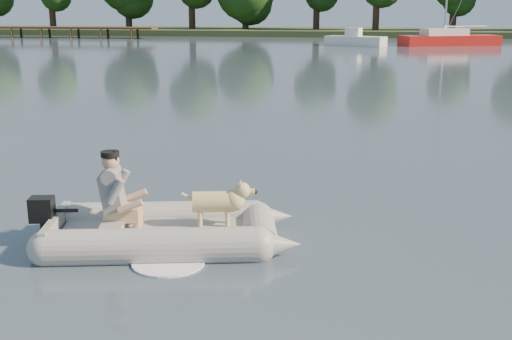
% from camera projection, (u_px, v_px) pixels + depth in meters
% --- Properties ---
extents(water, '(160.00, 160.00, 0.00)m').
position_uv_depth(water, '(212.00, 257.00, 8.31)').
color(water, slate).
rests_on(water, ground).
extents(shore_bank, '(160.00, 12.00, 0.70)m').
position_uv_depth(shore_bank, '(339.00, 32.00, 67.57)').
color(shore_bank, '#47512D').
rests_on(shore_bank, water).
extents(dock, '(18.00, 2.00, 1.04)m').
position_uv_depth(dock, '(65.00, 32.00, 61.72)').
color(dock, '#4C331E').
rests_on(dock, water).
extents(dinghy, '(5.26, 4.22, 1.38)m').
position_uv_depth(dinghy, '(166.00, 202.00, 8.64)').
color(dinghy, gray).
rests_on(dinghy, water).
extents(man, '(0.83, 0.75, 1.07)m').
position_uv_depth(man, '(114.00, 189.00, 8.61)').
color(man, slate).
rests_on(man, dinghy).
extents(dog, '(0.97, 0.51, 0.62)m').
position_uv_depth(dog, '(214.00, 205.00, 8.74)').
color(dog, tan).
rests_on(dog, dinghy).
extents(outboard_motor, '(0.46, 0.36, 0.78)m').
position_uv_depth(outboard_motor, '(43.00, 224.00, 8.63)').
color(outboard_motor, black).
rests_on(outboard_motor, dinghy).
extents(motorboat, '(5.11, 3.47, 2.02)m').
position_uv_depth(motorboat, '(356.00, 34.00, 49.78)').
color(motorboat, white).
rests_on(motorboat, water).
extents(sailboat, '(8.10, 4.79, 10.68)m').
position_uv_depth(sailboat, '(449.00, 39.00, 50.49)').
color(sailboat, '#AD1913').
rests_on(sailboat, water).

